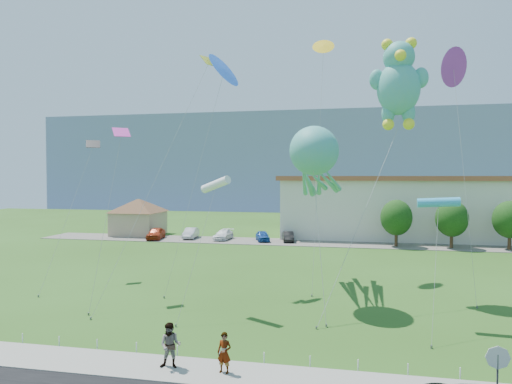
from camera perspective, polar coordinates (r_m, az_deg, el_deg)
ground at (r=22.60m, az=-0.99°, el=-19.21°), size 160.00×160.00×0.00m
sidewalk at (r=20.10m, az=-2.82°, el=-21.84°), size 80.00×2.50×0.10m
parking_strip at (r=56.34m, az=6.77°, el=-6.33°), size 70.00×6.00×0.06m
hill_ridge at (r=140.71m, az=9.64°, el=3.73°), size 160.00×50.00×25.00m
pavilion at (r=65.36m, az=-14.48°, el=-2.58°), size 9.20×9.20×5.00m
stop_sign at (r=18.22m, az=27.97°, el=-18.49°), size 0.80×0.07×2.50m
rope_fence at (r=21.32m, az=-1.80°, el=-19.82°), size 26.05×0.05×0.50m
tree_near at (r=55.05m, az=17.14°, el=-3.08°), size 3.60×3.60×5.47m
tree_mid at (r=55.96m, az=23.27°, el=-3.07°), size 3.60×3.60×5.47m
tree_far at (r=57.49m, az=29.15°, el=-3.03°), size 3.60×3.60×5.47m
pedestrian_left at (r=19.86m, az=-3.99°, el=-19.40°), size 0.66×0.49×1.66m
pedestrian_right at (r=20.55m, az=-10.65°, el=-18.32°), size 1.00×0.82×1.90m
parked_car_red at (r=60.38m, az=-12.40°, el=-5.07°), size 2.38×4.53×1.47m
parked_car_silver at (r=60.34m, az=-8.16°, el=-5.11°), size 1.83×4.19×1.34m
parked_car_white at (r=58.67m, az=-4.10°, el=-5.35°), size 2.02×4.37×1.24m
parked_car_blue at (r=57.27m, az=0.83°, el=-5.51°), size 2.58×3.99×1.26m
parked_car_black at (r=57.09m, az=4.03°, el=-5.56°), size 1.97×3.88×1.22m
octopus_kite at (r=30.64m, az=7.45°, el=3.56°), size 3.15×11.99×11.36m
teddy_bear_kite at (r=33.44m, az=17.40°, el=13.03°), size 6.94×9.75×17.56m
small_kite_orange at (r=40.65m, az=8.41°, el=16.99°), size 1.80×9.42×19.90m
small_kite_black at (r=39.13m, az=-20.29°, el=3.90°), size 1.29×7.82×11.25m
small_kite_yellow at (r=33.74m, az=-7.65°, el=12.39°), size 4.78×10.18×17.15m
small_kite_cyan at (r=26.90m, az=21.84°, el=-1.32°), size 1.24×5.07×7.17m
small_kite_pink at (r=32.31m, az=-16.86°, el=5.04°), size 1.29×5.66×11.62m
small_kite_purple at (r=38.41m, az=23.53°, el=13.58°), size 1.80×7.64×17.06m
small_kite_blue at (r=34.97m, az=-4.20°, el=14.45°), size 3.85×5.33×16.76m
small_kite_white at (r=27.47m, az=-5.10°, el=0.82°), size 1.59×4.47×8.10m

